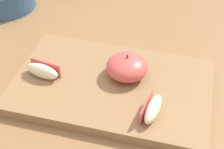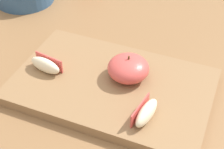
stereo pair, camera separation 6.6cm
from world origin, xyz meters
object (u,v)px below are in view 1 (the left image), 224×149
object	(u,v)px
cutting_board	(112,86)
apple_wedge_right	(43,71)
apple_half_skin_up	(127,67)
apple_wedge_left	(152,109)

from	to	relation	value
cutting_board	apple_wedge_right	size ratio (longest dim) A/B	5.33
apple_half_skin_up	apple_wedge_left	xyz separation A→B (m)	(0.07, -0.09, -0.01)
cutting_board	apple_half_skin_up	world-z (taller)	apple_half_skin_up
cutting_board	apple_half_skin_up	xyz separation A→B (m)	(0.02, 0.03, 0.03)
cutting_board	apple_wedge_left	size ratio (longest dim) A/B	5.33
apple_wedge_left	apple_wedge_right	world-z (taller)	same
cutting_board	apple_wedge_left	xyz separation A→B (m)	(0.09, -0.07, 0.03)
cutting_board	apple_wedge_right	bearing A→B (deg)	-172.03
apple_half_skin_up	cutting_board	bearing A→B (deg)	-131.12
apple_wedge_right	cutting_board	bearing A→B (deg)	7.97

